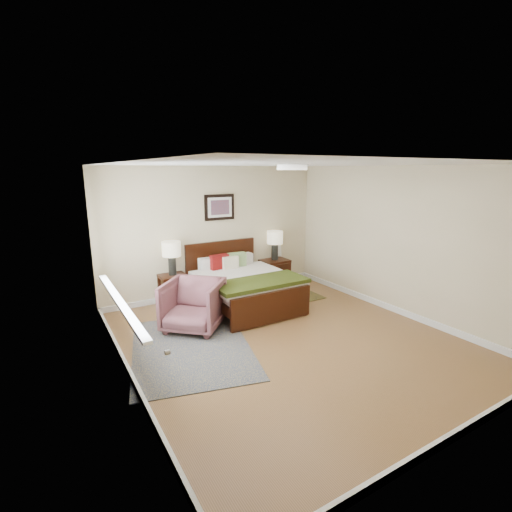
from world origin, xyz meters
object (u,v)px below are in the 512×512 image
at_px(lamp_left, 172,252).
at_px(armchair, 193,305).
at_px(bed, 243,280).
at_px(rug_persian, 191,348).
at_px(nightstand_right, 275,270).
at_px(lamp_right, 275,240).
at_px(nightstand_left, 173,282).

xyz_separation_m(lamp_left, armchair, (-0.09, -1.21, -0.60)).
xyz_separation_m(bed, rug_persian, (-1.42, -1.08, -0.47)).
bearing_deg(nightstand_right, rug_persian, -145.37).
distance_m(lamp_right, armchair, 2.68).
distance_m(nightstand_left, nightstand_right, 2.23).
bearing_deg(armchair, lamp_left, 128.82).
relative_size(nightstand_left, armchair, 0.66).
height_order(bed, nightstand_left, bed).
bearing_deg(lamp_right, nightstand_right, -90.00).
bearing_deg(rug_persian, lamp_left, 92.97).
bearing_deg(rug_persian, lamp_right, 49.16).
bearing_deg(nightstand_left, lamp_left, 90.00).
distance_m(lamp_left, lamp_right, 2.22).
bearing_deg(rug_persian, bed, 51.61).
relative_size(nightstand_right, lamp_right, 0.94).
distance_m(bed, nightstand_right, 1.36).
bearing_deg(armchair, bed, 66.27).
xyz_separation_m(nightstand_left, lamp_right, (2.22, 0.02, 0.55)).
distance_m(nightstand_left, rug_persian, 1.87).
xyz_separation_m(nightstand_right, lamp_left, (-2.22, 0.01, 0.64)).
height_order(armchair, rug_persian, armchair).
relative_size(nightstand_right, armchair, 0.67).
bearing_deg(bed, armchair, -156.67).
xyz_separation_m(armchair, rug_persian, (-0.27, -0.59, -0.38)).
relative_size(nightstand_left, lamp_left, 0.92).
height_order(nightstand_right, lamp_right, lamp_right).
distance_m(bed, lamp_left, 1.38).
bearing_deg(lamp_right, bed, -148.37).
distance_m(nightstand_right, armchair, 2.60).
height_order(bed, armchair, bed).
height_order(nightstand_right, lamp_left, lamp_left).
xyz_separation_m(bed, lamp_right, (1.16, 0.72, 0.52)).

